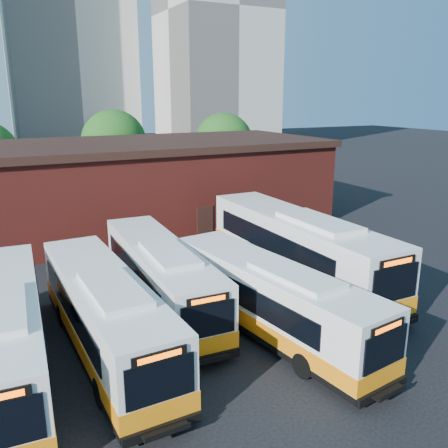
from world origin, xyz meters
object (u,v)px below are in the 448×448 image
bus_farwest (5,337)px  bus_east (297,250)px  bus_midwest (161,278)px  bus_mideast (271,302)px  bus_west (106,317)px  transit_worker (341,360)px

bus_farwest → bus_east: bus_east is taller
bus_midwest → bus_mideast: 5.48m
bus_midwest → bus_east: (7.59, -0.09, 0.26)m
bus_farwest → bus_west: (3.53, 0.00, -0.01)m
bus_east → transit_worker: bearing=-116.3°
bus_midwest → bus_east: 7.60m
bus_mideast → transit_worker: bearing=-93.6°
bus_farwest → bus_midwest: bearing=25.8°
bus_farwest → bus_mideast: 10.08m
bus_west → bus_mideast: bearing=-16.7°
bus_west → bus_mideast: (6.41, -1.65, -0.03)m
bus_east → transit_worker: size_ratio=8.40×
transit_worker → bus_farwest: bearing=80.9°
bus_west → bus_midwest: size_ratio=1.00×
bus_mideast → bus_east: bearing=37.1°
transit_worker → bus_west: bearing=69.6°
bus_farwest → bus_west: 3.53m
bus_east → bus_farwest: bearing=-169.7°
bus_east → bus_midwest: bearing=178.9°
bus_west → bus_east: bearing=11.8°
bus_farwest → transit_worker: bus_farwest is taller
bus_midwest → transit_worker: 9.21m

